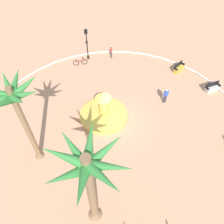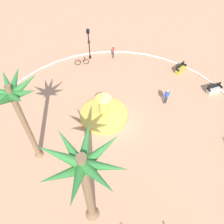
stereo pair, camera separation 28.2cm
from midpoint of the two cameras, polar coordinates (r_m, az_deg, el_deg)
The scene contains 11 objects.
ground_plane at distance 18.82m, azimuth 1.41°, elevation -2.48°, with size 80.00×80.00×0.00m, color tan.
plaza_curb at distance 18.75m, azimuth 1.42°, elevation -2.28°, with size 23.79×23.79×0.20m, color silver.
fountain at distance 18.97m, azimuth -1.85°, elevation -0.53°, with size 4.34×4.34×2.31m.
palm_tree_near_fountain at distance 9.84m, azimuth -6.69°, elevation -16.36°, with size 4.12×4.09×7.15m.
palm_tree_by_curb at distance 13.42m, azimuth -24.64°, elevation 2.77°, with size 3.61×3.63×7.21m.
bench_east at distance 25.50m, azimuth 18.58°, elevation 11.06°, with size 1.36×1.58×1.00m.
bench_west at distance 23.81m, azimuth 26.42°, elevation 5.44°, with size 1.64×1.22×1.00m.
lamppost at distance 25.82m, azimuth -6.07°, elevation 18.70°, with size 0.32×0.32×3.83m.
bicycle_red_frame at distance 25.68m, azimuth -7.92°, elevation 13.53°, with size 1.63×0.71×0.94m.
person_cyclist_helmet at distance 26.42m, azimuth 0.67°, elevation 16.44°, with size 0.22×0.53×1.69m.
person_cyclist_photo at distance 20.49m, azimuth 15.11°, elevation 4.28°, with size 0.49×0.32×1.68m.
Camera 2 is at (-1.47, 12.25, 14.21)m, focal length 33.34 mm.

